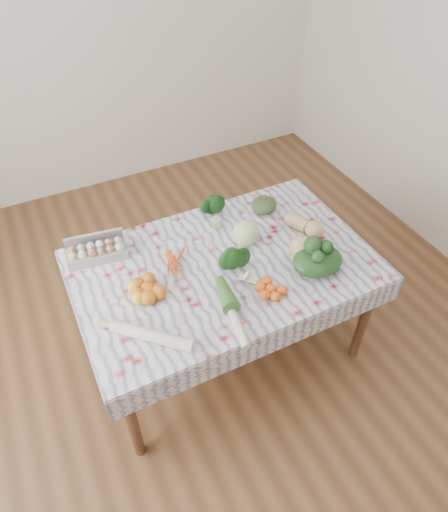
{
  "coord_description": "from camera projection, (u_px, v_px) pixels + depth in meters",
  "views": [
    {
      "loc": [
        -0.81,
        -1.63,
        2.55
      ],
      "look_at": [
        0.0,
        0.0,
        0.82
      ],
      "focal_mm": 32.0,
      "sensor_mm": 36.0,
      "label": 1
    }
  ],
  "objects": [
    {
      "name": "carrot_bunch",
      "position": [
        178.0,
        262.0,
        2.54
      ],
      "size": [
        0.22,
        0.21,
        0.03
      ],
      "primitive_type": "cube",
      "rotation": [
        0.0,
        0.0,
        -0.22
      ],
      "color": "#DC541E",
      "rests_on": "tablecloth"
    },
    {
      "name": "ground",
      "position": [
        224.0,
        344.0,
        3.08
      ],
      "size": [
        4.5,
        4.5,
        0.0
      ],
      "primitive_type": "plane",
      "color": "brown",
      "rests_on": "ground"
    },
    {
      "name": "egg_carton",
      "position": [
        97.0,
        253.0,
        2.55
      ],
      "size": [
        0.35,
        0.18,
        0.09
      ],
      "primitive_type": "cube",
      "rotation": [
        0.0,
        0.0,
        -0.14
      ],
      "color": "#9E9E99",
      "rests_on": "tablecloth"
    },
    {
      "name": "mandarin_cluster",
      "position": [
        271.0,
        288.0,
        2.38
      ],
      "size": [
        0.26,
        0.26,
        0.06
      ],
      "primitive_type": "cube",
      "rotation": [
        0.0,
        0.0,
        0.41
      ],
      "color": "orange",
      "rests_on": "tablecloth"
    },
    {
      "name": "orange_cluster",
      "position": [
        148.0,
        288.0,
        2.36
      ],
      "size": [
        0.3,
        0.3,
        0.08
      ],
      "primitive_type": "cube",
      "rotation": [
        0.0,
        0.0,
        0.19
      ],
      "color": "orange",
      "rests_on": "tablecloth"
    },
    {
      "name": "spinach_bag",
      "position": [
        318.0,
        261.0,
        2.48
      ],
      "size": [
        0.29,
        0.23,
        0.13
      ],
      "primitive_type": "ellipsoid",
      "rotation": [
        0.0,
        0.0,
        0.01
      ],
      "color": "#173716",
      "rests_on": "tablecloth"
    },
    {
      "name": "kabocha_squash",
      "position": [
        264.0,
        205.0,
        2.86
      ],
      "size": [
        0.19,
        0.19,
        0.1
      ],
      "primitive_type": "ellipsoid",
      "rotation": [
        0.0,
        0.0,
        -0.25
      ],
      "color": "#364C27",
      "rests_on": "tablecloth"
    },
    {
      "name": "daikon",
      "position": [
        152.0,
        336.0,
        2.15
      ],
      "size": [
        0.36,
        0.34,
        0.06
      ],
      "primitive_type": "cylinder",
      "rotation": [
        1.57,
        0.0,
        0.81
      ],
      "color": "white",
      "rests_on": "tablecloth"
    },
    {
      "name": "kale_bunch",
      "position": [
        214.0,
        212.0,
        2.79
      ],
      "size": [
        0.16,
        0.15,
        0.13
      ],
      "primitive_type": "ellipsoid",
      "rotation": [
        0.0,
        0.0,
        -0.16
      ],
      "color": "#123711",
      "rests_on": "tablecloth"
    },
    {
      "name": "broccoli",
      "position": [
        240.0,
        270.0,
        2.44
      ],
      "size": [
        0.19,
        0.19,
        0.1
      ],
      "primitive_type": "ellipsoid",
      "rotation": [
        0.0,
        0.0,
        0.54
      ],
      "color": "#184915",
      "rests_on": "tablecloth"
    },
    {
      "name": "grapefruit",
      "position": [
        302.0,
        247.0,
        2.55
      ],
      "size": [
        0.17,
        0.17,
        0.13
      ],
      "primitive_type": "sphere",
      "rotation": [
        0.0,
        0.0,
        0.38
      ],
      "color": "#CDBC70",
      "rests_on": "tablecloth"
    },
    {
      "name": "wall_back",
      "position": [
        97.0,
        26.0,
        3.58
      ],
      "size": [
        4.0,
        0.04,
        2.8
      ],
      "primitive_type": "cube",
      "color": "silver",
      "rests_on": "ground"
    },
    {
      "name": "dining_table",
      "position": [
        224.0,
        274.0,
        2.61
      ],
      "size": [
        1.6,
        1.0,
        0.75
      ],
      "color": "brown",
      "rests_on": "ground"
    },
    {
      "name": "tablecloth",
      "position": [
        224.0,
        264.0,
        2.56
      ],
      "size": [
        1.66,
        1.06,
        0.01
      ],
      "primitive_type": "cube",
      "color": "silver",
      "rests_on": "dining_table"
    },
    {
      "name": "butternut_squash",
      "position": [
        305.0,
        224.0,
        2.72
      ],
      "size": [
        0.2,
        0.26,
        0.11
      ],
      "primitive_type": "ellipsoid",
      "rotation": [
        0.0,
        0.0,
        0.41
      ],
      "color": "tan",
      "rests_on": "tablecloth"
    },
    {
      "name": "leek",
      "position": [
        232.0,
        313.0,
        2.26
      ],
      "size": [
        0.11,
        0.43,
        0.05
      ],
      "primitive_type": "cylinder",
      "rotation": [
        1.57,
        0.0,
        -0.16
      ],
      "color": "silver",
      "rests_on": "tablecloth"
    },
    {
      "name": "cabbage",
      "position": [
        246.0,
        233.0,
        2.63
      ],
      "size": [
        0.18,
        0.18,
        0.15
      ],
      "primitive_type": "sphere",
      "rotation": [
        0.0,
        0.0,
        -0.22
      ],
      "color": "#C5E392",
      "rests_on": "tablecloth"
    }
  ]
}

